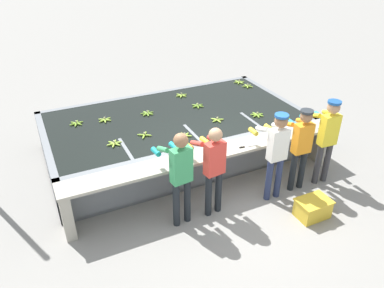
# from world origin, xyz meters

# --- Properties ---
(ground_plane) EXTENTS (80.00, 80.00, 0.00)m
(ground_plane) POSITION_xyz_m (0.00, 0.00, 0.00)
(ground_plane) COLOR gray
(ground_plane) RESTS_ON ground
(wash_tank) EXTENTS (5.17, 2.79, 0.84)m
(wash_tank) POSITION_xyz_m (0.00, 1.83, 0.41)
(wash_tank) COLOR gray
(wash_tank) RESTS_ON ground
(work_ledge) EXTENTS (5.17, 0.45, 0.84)m
(work_ledge) POSITION_xyz_m (0.00, 0.23, 0.61)
(work_ledge) COLOR #A8A393
(work_ledge) RESTS_ON ground
(worker_0) EXTENTS (0.46, 0.73, 1.63)m
(worker_0) POSITION_xyz_m (-0.81, -0.26, 0.97)
(worker_0) COLOR #1E2328
(worker_0) RESTS_ON ground
(worker_1) EXTENTS (0.47, 0.73, 1.58)m
(worker_1) POSITION_xyz_m (-0.24, -0.26, 0.94)
(worker_1) COLOR #1E2328
(worker_1) RESTS_ON ground
(worker_2) EXTENTS (0.41, 0.72, 1.62)m
(worker_2) POSITION_xyz_m (0.89, -0.35, 0.98)
(worker_2) COLOR navy
(worker_2) RESTS_ON ground
(worker_3) EXTENTS (0.42, 0.72, 1.56)m
(worker_3) POSITION_xyz_m (1.45, -0.30, 0.94)
(worker_3) COLOR #1E2328
(worker_3) RESTS_ON ground
(worker_4) EXTENTS (0.44, 0.73, 1.64)m
(worker_4) POSITION_xyz_m (2.00, -0.33, 0.99)
(worker_4) COLOR #38383D
(worker_4) RESTS_ON ground
(banana_bunch_floating_0) EXTENTS (0.28, 0.27, 0.08)m
(banana_bunch_floating_0) POSITION_xyz_m (-1.43, 1.20, 0.85)
(banana_bunch_floating_0) COLOR #9EC642
(banana_bunch_floating_0) RESTS_ON wash_tank
(banana_bunch_floating_1) EXTENTS (0.28, 0.28, 0.08)m
(banana_bunch_floating_1) POSITION_xyz_m (1.93, 0.79, 0.85)
(banana_bunch_floating_1) COLOR #9EC642
(banana_bunch_floating_1) RESTS_ON wash_tank
(banana_bunch_floating_2) EXTENTS (0.27, 0.28, 0.08)m
(banana_bunch_floating_2) POSITION_xyz_m (-1.35, 2.22, 0.85)
(banana_bunch_floating_2) COLOR #9EC642
(banana_bunch_floating_2) RESTS_ON wash_tank
(banana_bunch_floating_3) EXTENTS (0.28, 0.27, 0.08)m
(banana_bunch_floating_3) POSITION_xyz_m (0.67, 1.26, 0.85)
(banana_bunch_floating_3) COLOR #9EC642
(banana_bunch_floating_3) RESTS_ON wash_tank
(banana_bunch_floating_4) EXTENTS (0.28, 0.27, 0.08)m
(banana_bunch_floating_4) POSITION_xyz_m (2.23, 2.56, 0.85)
(banana_bunch_floating_4) COLOR #93BC3D
(banana_bunch_floating_4) RESTS_ON wash_tank
(banana_bunch_floating_5) EXTENTS (0.28, 0.27, 0.08)m
(banana_bunch_floating_5) POSITION_xyz_m (-1.89, 2.29, 0.85)
(banana_bunch_floating_5) COLOR #7FAD33
(banana_bunch_floating_5) RESTS_ON wash_tank
(banana_bunch_floating_6) EXTENTS (0.27, 0.28, 0.08)m
(banana_bunch_floating_6) POSITION_xyz_m (-0.19, 0.93, 0.85)
(banana_bunch_floating_6) COLOR #9EC642
(banana_bunch_floating_6) RESTS_ON wash_tank
(banana_bunch_floating_7) EXTENTS (0.25, 0.25, 0.08)m
(banana_bunch_floating_7) POSITION_xyz_m (-0.85, 1.27, 0.85)
(banana_bunch_floating_7) COLOR #8CB738
(banana_bunch_floating_7) RESTS_ON wash_tank
(banana_bunch_floating_8) EXTENTS (0.28, 0.28, 0.08)m
(banana_bunch_floating_8) POSITION_xyz_m (0.62, 2.04, 0.85)
(banana_bunch_floating_8) COLOR #75A333
(banana_bunch_floating_8) RESTS_ON wash_tank
(banana_bunch_floating_9) EXTENTS (0.28, 0.28, 0.08)m
(banana_bunch_floating_9) POSITION_xyz_m (-0.48, 2.14, 0.85)
(banana_bunch_floating_9) COLOR #75A333
(banana_bunch_floating_9) RESTS_ON wash_tank
(banana_bunch_floating_10) EXTENTS (0.28, 0.28, 0.08)m
(banana_bunch_floating_10) POSITION_xyz_m (1.52, 1.11, 0.85)
(banana_bunch_floating_10) COLOR #7FAD33
(banana_bunch_floating_10) RESTS_ON wash_tank
(banana_bunch_floating_11) EXTENTS (0.28, 0.28, 0.08)m
(banana_bunch_floating_11) POSITION_xyz_m (2.19, 2.89, 0.85)
(banana_bunch_floating_11) COLOR #9EC642
(banana_bunch_floating_11) RESTS_ON wash_tank
(banana_bunch_floating_12) EXTENTS (0.28, 0.26, 0.08)m
(banana_bunch_floating_12) POSITION_xyz_m (0.55, 2.73, 0.85)
(banana_bunch_floating_12) COLOR #9EC642
(banana_bunch_floating_12) RESTS_ON wash_tank
(knife_0) EXTENTS (0.35, 0.06, 0.02)m
(knife_0) POSITION_xyz_m (0.61, 0.12, 0.84)
(knife_0) COLOR silver
(knife_0) RESTS_ON work_ledge
(knife_1) EXTENTS (0.28, 0.25, 0.02)m
(knife_1) POSITION_xyz_m (2.21, 0.18, 0.84)
(knife_1) COLOR silver
(knife_1) RESTS_ON work_ledge
(crate) EXTENTS (0.55, 0.39, 0.32)m
(crate) POSITION_xyz_m (1.19, -1.08, 0.16)
(crate) COLOR gold
(crate) RESTS_ON ground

